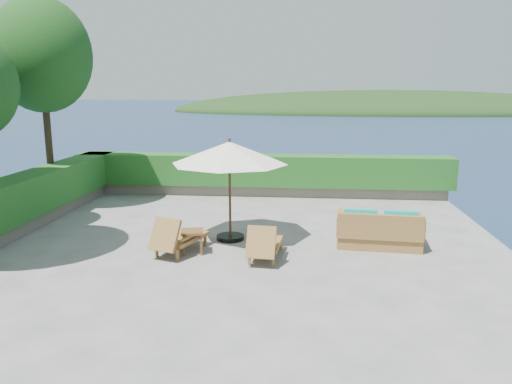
# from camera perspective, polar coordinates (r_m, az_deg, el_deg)

# --- Properties ---
(ground) EXTENTS (12.00, 12.00, 0.00)m
(ground) POSITION_cam_1_polar(r_m,az_deg,el_deg) (11.30, -1.91, -6.25)
(ground) COLOR gray
(ground) RESTS_ON ground
(foundation) EXTENTS (12.00, 12.00, 3.00)m
(foundation) POSITION_cam_1_polar(r_m,az_deg,el_deg) (11.87, -1.86, -13.40)
(foundation) COLOR #60574C
(foundation) RESTS_ON ocean
(ocean) EXTENTS (600.00, 600.00, 0.00)m
(ocean) POSITION_cam_1_polar(r_m,az_deg,el_deg) (12.55, -1.82, -19.41)
(ocean) COLOR #152641
(ocean) RESTS_ON ground
(offshore_island) EXTENTS (126.00, 57.60, 12.60)m
(offshore_island) POSITION_cam_1_polar(r_m,az_deg,el_deg) (152.63, 14.54, 8.87)
(offshore_island) COLOR black
(offshore_island) RESTS_ON ocean
(planter_wall_far) EXTENTS (12.00, 0.60, 0.36)m
(planter_wall_far) POSITION_cam_1_polar(r_m,az_deg,el_deg) (16.65, 0.55, 0.25)
(planter_wall_far) COLOR slate
(planter_wall_far) RESTS_ON ground
(planter_wall_left) EXTENTS (0.60, 12.00, 0.36)m
(planter_wall_left) POSITION_cam_1_polar(r_m,az_deg,el_deg) (13.17, -26.93, -4.13)
(planter_wall_left) COLOR slate
(planter_wall_left) RESTS_ON ground
(hedge_far) EXTENTS (12.40, 0.90, 1.00)m
(hedge_far) POSITION_cam_1_polar(r_m,az_deg,el_deg) (16.53, 0.55, 2.52)
(hedge_far) COLOR #144817
(hedge_far) RESTS_ON planter_wall_far
(hedge_left) EXTENTS (0.90, 12.40, 1.00)m
(hedge_left) POSITION_cam_1_polar(r_m,az_deg,el_deg) (13.02, -27.20, -1.29)
(hedge_left) COLOR #144817
(hedge_left) RESTS_ON planter_wall_left
(tree_far) EXTENTS (2.80, 2.80, 6.03)m
(tree_far) POSITION_cam_1_polar(r_m,az_deg,el_deg) (15.74, -23.32, 14.13)
(tree_far) COLOR #3B2B16
(tree_far) RESTS_ON ground
(patio_umbrella) EXTENTS (2.75, 2.75, 2.41)m
(patio_umbrella) POSITION_cam_1_polar(r_m,az_deg,el_deg) (11.40, -3.05, 4.38)
(patio_umbrella) COLOR black
(patio_umbrella) RESTS_ON ground
(lounge_left) EXTENTS (1.08, 1.62, 0.86)m
(lounge_left) POSITION_cam_1_polar(r_m,az_deg,el_deg) (10.88, -8.92, -5.12)
(lounge_left) COLOR #946035
(lounge_left) RESTS_ON ground
(lounge_right) EXTENTS (0.71, 1.46, 0.82)m
(lounge_right) POSITION_cam_1_polar(r_m,az_deg,el_deg) (10.37, 1.00, -5.93)
(lounge_right) COLOR #946035
(lounge_right) RESTS_ON ground
(side_table) EXTENTS (0.56, 0.56, 0.50)m
(side_table) POSITION_cam_1_polar(r_m,az_deg,el_deg) (10.84, -7.28, -4.84)
(side_table) COLOR brown
(side_table) RESTS_ON ground
(wicker_loveseat) EXTENTS (1.94, 1.12, 0.91)m
(wicker_loveseat) POSITION_cam_1_polar(r_m,az_deg,el_deg) (11.51, 13.88, -4.42)
(wicker_loveseat) COLOR #946035
(wicker_loveseat) RESTS_ON ground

